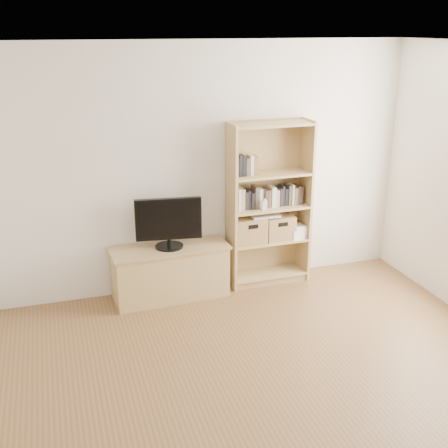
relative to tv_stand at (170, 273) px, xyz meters
name	(u,v)px	position (x,y,z in m)	size (l,w,h in m)	color
floor	(299,425)	(0.44, -2.28, -0.27)	(4.50, 5.00, 0.01)	brown
back_wall	(204,169)	(0.44, 0.22, 1.03)	(4.50, 0.02, 2.60)	silver
ceiling	(319,49)	(0.44, -2.28, 2.33)	(4.50, 5.00, 0.01)	white
tv_stand	(170,273)	(0.00, 0.00, 0.00)	(1.18, 0.44, 0.54)	tan
bookshelf	(269,205)	(1.12, 0.06, 0.63)	(0.90, 0.32, 1.80)	tan
television	(169,223)	(0.00, 0.00, 0.56)	(0.67, 0.05, 0.53)	black
books_row_mid	(269,196)	(1.12, 0.08, 0.72)	(0.82, 0.16, 0.22)	brown
books_row_upper	(252,166)	(0.92, 0.08, 1.07)	(0.34, 0.13, 0.18)	brown
baby_monitor	(264,205)	(1.03, -0.04, 0.66)	(0.05, 0.03, 0.10)	white
basket_left	(248,230)	(0.89, 0.05, 0.37)	(0.34, 0.28, 0.28)	#AC7D4D
basket_right	(278,227)	(1.23, 0.06, 0.36)	(0.32, 0.26, 0.26)	#AC7D4D
laptop	(264,215)	(1.06, 0.04, 0.52)	(0.31, 0.22, 0.02)	white
magazine_stack	(294,231)	(1.43, 0.06, 0.29)	(0.18, 0.26, 0.12)	silver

